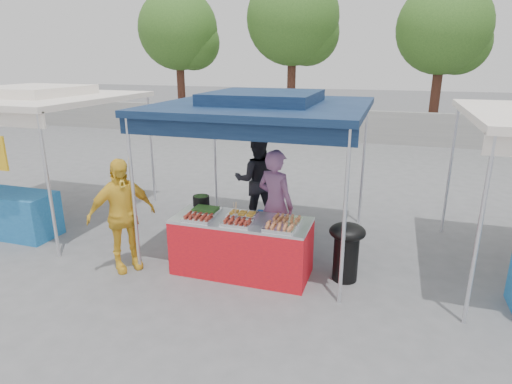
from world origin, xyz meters
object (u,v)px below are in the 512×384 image
(wok_burner, at_px, (346,247))
(helper_man, at_px, (257,180))
(vendor_table, at_px, (242,246))
(vendor_woman, at_px, (275,205))
(cooking_pot, at_px, (201,201))
(customer_person, at_px, (122,215))

(wok_burner, distance_m, helper_man, 2.57)
(vendor_table, xyz_separation_m, vendor_woman, (0.32, 0.68, 0.45))
(cooking_pot, distance_m, wok_burner, 2.34)
(vendor_table, xyz_separation_m, wok_burner, (1.49, 0.25, 0.09))
(vendor_table, relative_size, cooking_pot, 7.70)
(vendor_table, distance_m, cooking_pot, 1.02)
(cooking_pot, distance_m, helper_man, 1.64)
(cooking_pot, bearing_deg, vendor_woman, 15.02)
(cooking_pot, bearing_deg, vendor_table, -25.33)
(wok_burner, distance_m, customer_person, 3.30)
(vendor_table, bearing_deg, cooking_pot, 154.67)
(wok_burner, bearing_deg, vendor_woman, 149.45)
(vendor_table, xyz_separation_m, cooking_pot, (-0.80, 0.38, 0.50))
(cooking_pot, xyz_separation_m, customer_person, (-0.92, -0.79, -0.07))
(vendor_table, relative_size, wok_burner, 2.31)
(vendor_table, xyz_separation_m, helper_man, (-0.39, 1.97, 0.45))
(vendor_woman, bearing_deg, wok_burner, -178.57)
(vendor_table, relative_size, helper_man, 1.15)
(cooking_pot, height_order, helper_man, helper_man)
(helper_man, bearing_deg, vendor_woman, 99.58)
(vendor_table, relative_size, customer_person, 1.17)
(cooking_pot, height_order, customer_person, customer_person)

